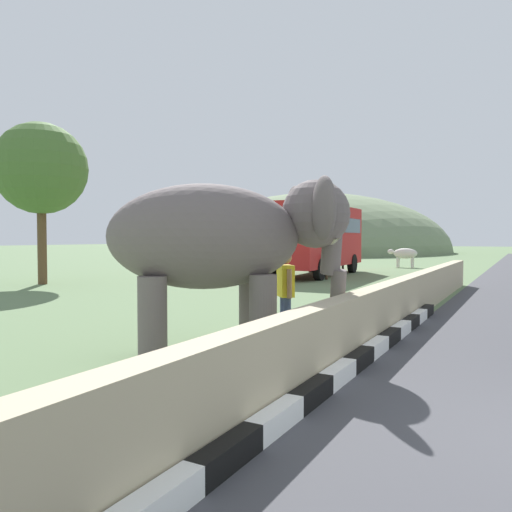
{
  "coord_description": "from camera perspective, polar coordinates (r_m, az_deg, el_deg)",
  "views": [
    {
      "loc": [
        -5.05,
        1.25,
        1.91
      ],
      "look_at": [
        2.1,
        5.22,
        1.6
      ],
      "focal_mm": 34.53,
      "sensor_mm": 36.0,
      "label": 1
    }
  ],
  "objects": [
    {
      "name": "person_handler",
      "position": [
        9.1,
        3.44,
        -4.05
      ],
      "size": [
        0.54,
        0.49,
        1.66
      ],
      "color": "navy",
      "rests_on": "ground_plane"
    },
    {
      "name": "tree_distant",
      "position": [
        22.05,
        -23.66,
        9.21
      ],
      "size": [
        3.69,
        3.69,
        6.56
      ],
      "color": "brown",
      "rests_on": "ground_plane"
    },
    {
      "name": "barrier_parapet",
      "position": [
        7.59,
        9.91,
        -8.56
      ],
      "size": [
        28.0,
        0.36,
        1.0
      ],
      "primitive_type": "cube",
      "color": "tan",
      "rests_on": "ground_plane"
    },
    {
      "name": "cow_far",
      "position": [
        32.68,
        16.83,
        0.24
      ],
      "size": [
        0.64,
        1.89,
        1.23
      ],
      "color": "beige",
      "rests_on": "ground_plane"
    },
    {
      "name": "striped_curb",
      "position": [
        5.46,
        4.54,
        -16.95
      ],
      "size": [
        16.2,
        0.2,
        0.24
      ],
      "color": "white",
      "rests_on": "ground_plane"
    },
    {
      "name": "cow_mid",
      "position": [
        27.03,
        9.11,
        -0.07
      ],
      "size": [
        1.72,
        1.53,
        1.23
      ],
      "color": "#473323",
      "rests_on": "ground_plane"
    },
    {
      "name": "hill_east",
      "position": [
        64.64,
        7.37,
        0.45
      ],
      "size": [
        40.49,
        32.39,
        15.12
      ],
      "color": "#6A7C5B",
      "rests_on": "ground_plane"
    },
    {
      "name": "cow_near",
      "position": [
        22.87,
        7.48,
        -0.46
      ],
      "size": [
        1.76,
        1.47,
        1.23
      ],
      "color": "#473323",
      "rests_on": "ground_plane"
    },
    {
      "name": "bus_red",
      "position": [
        24.92,
        6.91,
        2.53
      ],
      "size": [
        8.54,
        2.88,
        3.5
      ],
      "color": "#B21E1E",
      "rests_on": "ground_plane"
    },
    {
      "name": "elephant",
      "position": [
        8.04,
        -3.28,
        1.95
      ],
      "size": [
        3.76,
        3.89,
        2.89
      ],
      "color": "#675B5C",
      "rests_on": "ground_plane"
    }
  ]
}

